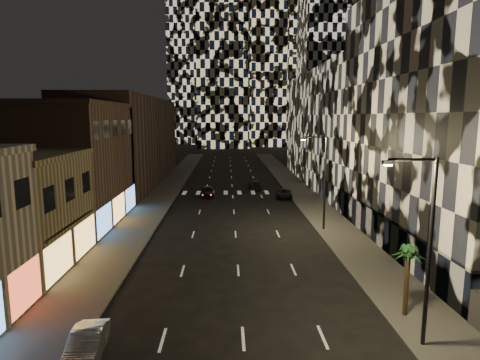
{
  "coord_description": "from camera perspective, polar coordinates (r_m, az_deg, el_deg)",
  "views": [
    {
      "loc": [
        -0.75,
        -7.49,
        10.93
      ],
      "look_at": [
        0.25,
        23.74,
        6.0
      ],
      "focal_mm": 30.0,
      "sensor_mm": 36.0,
      "label": 1
    }
  ],
  "objects": [
    {
      "name": "sidewalk_left",
      "position": [
        59.23,
        -10.79,
        -1.75
      ],
      "size": [
        4.0,
        120.0,
        0.15
      ],
      "primitive_type": "cube",
      "color": "#47443F",
      "rests_on": "ground"
    },
    {
      "name": "tower_right_mid",
      "position": [
        152.01,
        12.94,
        23.65
      ],
      "size": [
        20.0,
        20.0,
        100.0
      ],
      "primitive_type": "cube",
      "color": "black",
      "rests_on": "ground"
    },
    {
      "name": "sidewalk_right",
      "position": [
        59.49,
        8.61,
        -1.65
      ],
      "size": [
        4.0,
        120.0,
        0.15
      ],
      "primitive_type": "cube",
      "color": "#47443F",
      "rests_on": "ground"
    },
    {
      "name": "car_dark_rightlane",
      "position": [
        54.81,
        6.33,
        -1.95
      ],
      "size": [
        2.36,
        4.46,
        1.2
      ],
      "primitive_type": "imported",
      "rotation": [
        0.0,
        0.0,
        -0.09
      ],
      "color": "black",
      "rests_on": "ground"
    },
    {
      "name": "midrise_filler_right",
      "position": [
        67.77,
        16.12,
        6.99
      ],
      "size": [
        16.0,
        40.0,
        18.0
      ],
      "primitive_type": "cube",
      "color": "#232326",
      "rests_on": "ground"
    },
    {
      "name": "car_dark_midlane",
      "position": [
        55.59,
        -4.64,
        -1.63
      ],
      "size": [
        2.03,
        4.43,
        1.47
      ],
      "primitive_type": "imported",
      "rotation": [
        0.0,
        0.0,
        0.07
      ],
      "color": "black",
      "rests_on": "ground"
    },
    {
      "name": "retail_tan",
      "position": [
        33.52,
        -30.87,
        -4.26
      ],
      "size": [
        10.0,
        10.0,
        8.0
      ],
      "primitive_type": "cube",
      "color": "olive",
      "rests_on": "ground"
    },
    {
      "name": "curb_left",
      "position": [
        58.94,
        -8.77,
        -1.75
      ],
      "size": [
        0.2,
        120.0,
        0.15
      ],
      "primitive_type": "cube",
      "color": "#4C4C47",
      "rests_on": "ground"
    },
    {
      "name": "streetlight_far",
      "position": [
        38.98,
        11.69,
        0.55
      ],
      "size": [
        2.55,
        0.25,
        9.0
      ],
      "color": "black",
      "rests_on": "sidewalk_right"
    },
    {
      "name": "retail_filler_left",
      "position": [
        69.53,
        -15.42,
        5.41
      ],
      "size": [
        10.0,
        40.0,
        14.0
      ],
      "primitive_type": "cube",
      "color": "brown",
      "rests_on": "ground"
    },
    {
      "name": "tower_center_low",
      "position": [
        151.96,
        -2.44,
        22.88
      ],
      "size": [
        18.0,
        18.0,
        95.0
      ],
      "primitive_type": "cube",
      "color": "black",
      "rests_on": "ground"
    },
    {
      "name": "palm_tree",
      "position": [
        23.82,
        22.82,
        -10.15
      ],
      "size": [
        2.02,
        1.98,
        3.96
      ],
      "color": "#47331E",
      "rests_on": "sidewalk_right"
    },
    {
      "name": "midrise_base",
      "position": [
        35.81,
        19.75,
        -6.84
      ],
      "size": [
        0.6,
        25.0,
        3.0
      ],
      "primitive_type": "cube",
      "color": "#383838",
      "rests_on": "ground"
    },
    {
      "name": "car_silver_parked",
      "position": [
        20.87,
        -21.05,
        -21.16
      ],
      "size": [
        1.71,
        4.09,
        1.31
      ],
      "primitive_type": "imported",
      "rotation": [
        0.0,
        0.0,
        0.08
      ],
      "color": "#99999E",
      "rests_on": "ground"
    },
    {
      "name": "streetlight_near",
      "position": [
        20.49,
        24.87,
        -7.68
      ],
      "size": [
        2.55,
        0.25,
        9.0
      ],
      "color": "black",
      "rests_on": "sidewalk_right"
    },
    {
      "name": "car_dark_oncoming",
      "position": [
        61.28,
        2.17,
        -0.69
      ],
      "size": [
        1.96,
        4.56,
        1.31
      ],
      "primitive_type": "imported",
      "rotation": [
        0.0,
        0.0,
        3.11
      ],
      "color": "black",
      "rests_on": "ground"
    },
    {
      "name": "curb_right",
      "position": [
        59.14,
        6.61,
        -1.67
      ],
      "size": [
        0.2,
        120.0,
        0.15
      ],
      "primitive_type": "cube",
      "color": "#4C4C47",
      "rests_on": "ground"
    },
    {
      "name": "retail_brown",
      "position": [
        44.37,
        -23.32,
        1.85
      ],
      "size": [
        10.0,
        15.0,
        12.0
      ],
      "primitive_type": "cube",
      "color": "brown",
      "rests_on": "ground"
    }
  ]
}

